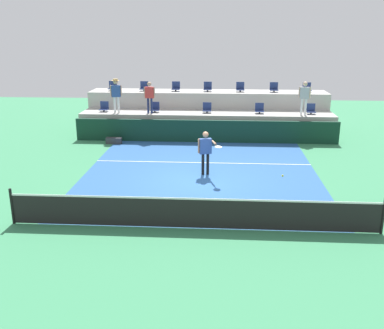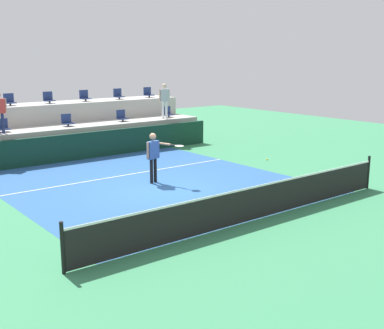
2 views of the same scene
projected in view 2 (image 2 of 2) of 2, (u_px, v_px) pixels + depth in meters
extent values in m
plane|color=#388456|center=(164.00, 189.00, 15.93)|extent=(40.00, 40.00, 0.00)
cube|color=#285693|center=(147.00, 183.00, 16.69)|extent=(9.00, 10.00, 0.01)
cube|color=white|center=(126.00, 175.00, 17.77)|extent=(9.00, 0.06, 0.00)
cylinder|color=black|center=(63.00, 248.00, 9.60)|extent=(0.08, 0.08, 1.07)
cylinder|color=black|center=(368.00, 172.00, 15.88)|extent=(0.08, 0.08, 1.07)
cube|color=black|center=(253.00, 204.00, 12.76)|extent=(10.40, 0.01, 0.87)
cube|color=white|center=(253.00, 187.00, 12.66)|extent=(10.40, 0.02, 0.05)
cube|color=#0F3323|center=(81.00, 146.00, 20.42)|extent=(13.00, 0.16, 1.10)
cube|color=#ADAAA3|center=(67.00, 140.00, 21.40)|extent=(13.00, 1.80, 1.25)
cube|color=#ADAAA3|center=(50.00, 126.00, 22.69)|extent=(13.00, 1.80, 2.10)
cylinder|color=#2D2D33|center=(4.00, 131.00, 19.52)|extent=(0.08, 0.08, 0.10)
cube|color=navy|center=(4.00, 129.00, 19.51)|extent=(0.44, 0.40, 0.04)
cube|color=navy|center=(2.00, 123.00, 19.60)|extent=(0.44, 0.04, 0.38)
cylinder|color=#2D2D33|center=(68.00, 125.00, 21.15)|extent=(0.08, 0.08, 0.10)
cube|color=navy|center=(68.00, 123.00, 21.14)|extent=(0.44, 0.40, 0.04)
cube|color=navy|center=(66.00, 118.00, 21.23)|extent=(0.44, 0.04, 0.38)
cylinder|color=#2D2D33|center=(123.00, 120.00, 22.78)|extent=(0.08, 0.08, 0.10)
cube|color=navy|center=(123.00, 119.00, 22.76)|extent=(0.44, 0.40, 0.04)
cube|color=navy|center=(121.00, 114.00, 22.85)|extent=(0.44, 0.04, 0.38)
cylinder|color=#2D2D33|center=(169.00, 116.00, 24.34)|extent=(0.08, 0.08, 0.10)
cube|color=navy|center=(169.00, 115.00, 24.33)|extent=(0.44, 0.40, 0.04)
cube|color=navy|center=(167.00, 110.00, 24.42)|extent=(0.44, 0.04, 0.38)
cylinder|color=#2D2D33|center=(10.00, 105.00, 21.28)|extent=(0.08, 0.08, 0.10)
cube|color=navy|center=(10.00, 103.00, 21.26)|extent=(0.44, 0.40, 0.04)
cube|color=navy|center=(9.00, 98.00, 21.35)|extent=(0.44, 0.04, 0.38)
cylinder|color=#2D2D33|center=(50.00, 102.00, 22.34)|extent=(0.08, 0.08, 0.10)
cube|color=navy|center=(50.00, 101.00, 22.32)|extent=(0.44, 0.40, 0.04)
cube|color=navy|center=(48.00, 96.00, 22.41)|extent=(0.44, 0.04, 0.38)
cylinder|color=#2D2D33|center=(86.00, 100.00, 23.41)|extent=(0.08, 0.08, 0.10)
cube|color=navy|center=(86.00, 99.00, 23.39)|extent=(0.44, 0.40, 0.04)
cube|color=navy|center=(84.00, 94.00, 23.49)|extent=(0.44, 0.04, 0.38)
cylinder|color=#2D2D33|center=(119.00, 98.00, 24.51)|extent=(0.08, 0.08, 0.10)
cube|color=navy|center=(119.00, 97.00, 24.50)|extent=(0.44, 0.40, 0.04)
cube|color=navy|center=(117.00, 92.00, 24.59)|extent=(0.44, 0.04, 0.38)
cylinder|color=#2D2D33|center=(149.00, 96.00, 25.58)|extent=(0.08, 0.08, 0.10)
cube|color=navy|center=(149.00, 95.00, 25.56)|extent=(0.44, 0.40, 0.04)
cube|color=navy|center=(147.00, 91.00, 25.66)|extent=(0.44, 0.04, 0.38)
cylinder|color=black|center=(151.00, 171.00, 16.54)|extent=(0.14, 0.14, 0.84)
cylinder|color=black|center=(155.00, 170.00, 16.69)|extent=(0.14, 0.14, 0.84)
cube|color=#2D4C8C|center=(153.00, 150.00, 16.46)|extent=(0.48, 0.29, 0.59)
sphere|color=#A87A5B|center=(153.00, 136.00, 16.36)|extent=(0.28, 0.28, 0.23)
cylinder|color=#A87A5B|center=(148.00, 151.00, 16.25)|extent=(0.09, 0.09, 0.56)
cylinder|color=#A87A5B|center=(164.00, 144.00, 16.47)|extent=(0.21, 0.53, 0.07)
cylinder|color=black|center=(173.00, 145.00, 16.26)|extent=(0.10, 0.26, 0.04)
ellipsoid|color=silver|center=(179.00, 146.00, 16.09)|extent=(0.34, 0.38, 0.03)
cylinder|color=navy|center=(3.00, 123.00, 19.14)|extent=(0.12, 0.12, 0.78)
cylinder|color=tan|center=(6.00, 105.00, 19.08)|extent=(0.08, 0.08, 0.52)
cylinder|color=white|center=(163.00, 110.00, 23.72)|extent=(0.12, 0.12, 0.82)
cylinder|color=white|center=(166.00, 110.00, 23.81)|extent=(0.12, 0.12, 0.82)
cube|color=#B2B2B7|center=(164.00, 95.00, 23.61)|extent=(0.46, 0.24, 0.58)
sphere|color=beige|center=(164.00, 86.00, 23.52)|extent=(0.25, 0.25, 0.22)
cylinder|color=beige|center=(160.00, 95.00, 23.48)|extent=(0.08, 0.08, 0.55)
cylinder|color=beige|center=(169.00, 95.00, 23.74)|extent=(0.08, 0.08, 0.55)
sphere|color=#CCE033|center=(267.00, 160.00, 15.93)|extent=(0.07, 0.07, 0.07)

